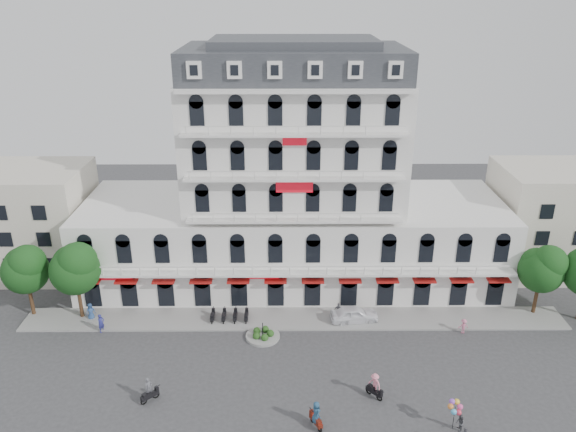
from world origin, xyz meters
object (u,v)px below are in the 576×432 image
(rider_west, at_px, (149,391))
(rider_east, at_px, (316,414))
(balloon_vendor, at_px, (458,416))
(parked_car, at_px, (354,314))
(rider_center, at_px, (375,385))

(rider_west, xyz_separation_m, rider_east, (13.01, -2.86, 0.15))
(rider_east, relative_size, balloon_vendor, 0.93)
(parked_car, xyz_separation_m, balloon_vendor, (5.92, -14.48, 0.53))
(rider_west, xyz_separation_m, balloon_vendor, (23.41, -3.23, 0.32))
(balloon_vendor, bearing_deg, parked_car, 112.23)
(rider_west, relative_size, rider_center, 0.99)
(balloon_vendor, bearing_deg, rider_west, 172.14)
(rider_east, bearing_deg, rider_center, -82.92)
(parked_car, relative_size, rider_center, 2.08)
(parked_car, xyz_separation_m, rider_west, (-17.49, -11.24, 0.21))
(rider_east, height_order, rider_center, rider_east)
(parked_car, height_order, rider_west, rider_west)
(rider_center, relative_size, balloon_vendor, 0.92)
(parked_car, distance_m, balloon_vendor, 15.65)
(rider_east, distance_m, balloon_vendor, 10.41)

